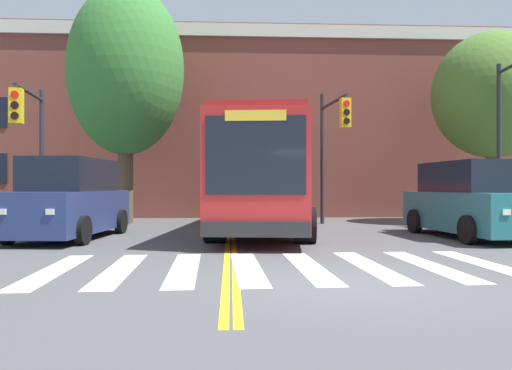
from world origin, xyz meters
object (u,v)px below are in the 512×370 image
object	(u,v)px
car_navy_near_lane	(70,201)
street_tree_curbside_large	(493,96)
street_tree_curbside_small	(126,71)
car_teal_far_lane	(470,201)
traffic_light_overhead	(332,136)
traffic_light_far_corner	(31,132)
city_bus	(265,175)
car_grey_behind_bus	(259,200)

from	to	relation	value
car_navy_near_lane	street_tree_curbside_large	world-z (taller)	street_tree_curbside_large
street_tree_curbside_small	car_teal_far_lane	bearing A→B (deg)	-28.25
car_teal_far_lane	traffic_light_overhead	bearing A→B (deg)	127.83
traffic_light_far_corner	street_tree_curbside_large	distance (m)	17.42
car_teal_far_lane	traffic_light_far_corner	distance (m)	13.56
car_teal_far_lane	street_tree_curbside_large	size ratio (longest dim) A/B	0.67
street_tree_curbside_small	traffic_light_overhead	bearing A→B (deg)	-13.08
city_bus	car_navy_near_lane	xyz separation A→B (m)	(-5.79, -1.93, -0.81)
car_navy_near_lane	traffic_light_far_corner	xyz separation A→B (m)	(-1.59, 1.21, 2.10)
car_navy_near_lane	traffic_light_overhead	world-z (taller)	traffic_light_overhead
car_navy_near_lane	traffic_light_overhead	size ratio (longest dim) A/B	1.01
car_grey_behind_bus	street_tree_curbside_large	size ratio (longest dim) A/B	0.57
car_navy_near_lane	street_tree_curbside_small	world-z (taller)	street_tree_curbside_small
car_teal_far_lane	street_tree_curbside_small	size ratio (longest dim) A/B	0.54
traffic_light_far_corner	street_tree_curbside_small	size ratio (longest dim) A/B	0.49
car_navy_near_lane	traffic_light_overhead	xyz separation A→B (m)	(8.43, 3.84, 2.31)
car_grey_behind_bus	street_tree_curbside_large	distance (m)	11.46
car_navy_near_lane	traffic_light_overhead	distance (m)	9.55
street_tree_curbside_large	traffic_light_overhead	bearing A→B (deg)	-170.24
traffic_light_far_corner	car_grey_behind_bus	bearing A→B (deg)	49.61
city_bus	car_grey_behind_bus	distance (m)	8.34
traffic_light_overhead	street_tree_curbside_small	xyz separation A→B (m)	(-8.04, 1.87, 2.77)
car_grey_behind_bus	street_tree_curbside_large	xyz separation A→B (m)	(9.24, -5.18, 4.36)
car_teal_far_lane	traffic_light_far_corner	size ratio (longest dim) A/B	1.10
traffic_light_overhead	street_tree_curbside_large	bearing A→B (deg)	9.76
city_bus	traffic_light_far_corner	size ratio (longest dim) A/B	2.36
car_grey_behind_bus	traffic_light_overhead	distance (m)	7.26
car_grey_behind_bus	street_tree_curbside_small	world-z (taller)	street_tree_curbside_small
car_grey_behind_bus	traffic_light_far_corner	size ratio (longest dim) A/B	0.94
car_teal_far_lane	traffic_light_overhead	distance (m)	5.82
car_grey_behind_bus	street_tree_curbside_small	bearing A→B (deg)	-141.56
car_grey_behind_bus	traffic_light_far_corner	world-z (taller)	traffic_light_far_corner
city_bus	street_tree_curbside_small	bearing A→B (deg)	145.01
street_tree_curbside_large	city_bus	bearing A→B (deg)	-162.00
traffic_light_far_corner	traffic_light_overhead	size ratio (longest dim) A/B	0.91
city_bus	street_tree_curbside_small	distance (m)	7.85
car_teal_far_lane	traffic_light_overhead	size ratio (longest dim) A/B	1.01
car_teal_far_lane	car_grey_behind_bus	xyz separation A→B (m)	(-5.65, 10.57, -0.24)
city_bus	car_grey_behind_bus	bearing A→B (deg)	88.18
car_grey_behind_bus	traffic_light_overhead	bearing A→B (deg)	-69.45
traffic_light_overhead	street_tree_curbside_small	distance (m)	8.71
car_grey_behind_bus	street_tree_curbside_small	xyz separation A→B (m)	(-5.66, -4.49, 5.35)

